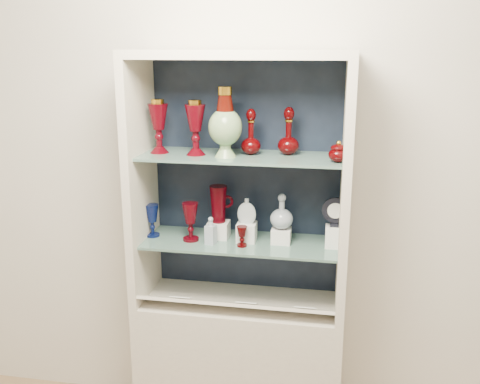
% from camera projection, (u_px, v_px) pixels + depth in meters
% --- Properties ---
extents(wall_back, '(3.50, 0.02, 2.80)m').
position_uv_depth(wall_back, '(248.00, 161.00, 2.66)').
color(wall_back, white).
rests_on(wall_back, ground).
extents(cabinet_base, '(1.00, 0.40, 0.75)m').
position_uv_depth(cabinet_base, '(240.00, 367.00, 2.72)').
color(cabinet_base, beige).
rests_on(cabinet_base, ground).
extents(cabinet_back_panel, '(0.98, 0.02, 1.15)m').
position_uv_depth(cabinet_back_panel, '(247.00, 177.00, 2.66)').
color(cabinet_back_panel, black).
rests_on(cabinet_back_panel, cabinet_base).
extents(cabinet_side_left, '(0.04, 0.40, 1.15)m').
position_uv_depth(cabinet_side_left, '(141.00, 182.00, 2.56)').
color(cabinet_side_left, beige).
rests_on(cabinet_side_left, cabinet_base).
extents(cabinet_side_right, '(0.04, 0.40, 1.15)m').
position_uv_depth(cabinet_side_right, '(345.00, 192.00, 2.39)').
color(cabinet_side_right, beige).
rests_on(cabinet_side_right, cabinet_base).
extents(cabinet_top_cap, '(1.00, 0.40, 0.04)m').
position_uv_depth(cabinet_top_cap, '(240.00, 54.00, 2.32)').
color(cabinet_top_cap, beige).
rests_on(cabinet_top_cap, cabinet_side_left).
extents(shelf_lower, '(0.92, 0.34, 0.01)m').
position_uv_depth(shelf_lower, '(241.00, 242.00, 2.57)').
color(shelf_lower, slate).
rests_on(shelf_lower, cabinet_side_left).
extents(shelf_upper, '(0.92, 0.34, 0.01)m').
position_uv_depth(shelf_upper, '(241.00, 157.00, 2.46)').
color(shelf_upper, slate).
rests_on(shelf_upper, cabinet_side_left).
extents(label_ledge, '(0.92, 0.17, 0.09)m').
position_uv_depth(label_ledge, '(236.00, 305.00, 2.51)').
color(label_ledge, beige).
rests_on(label_ledge, cabinet_base).
extents(label_card_0, '(0.10, 0.06, 0.03)m').
position_uv_depth(label_card_0, '(181.00, 297.00, 2.55)').
color(label_card_0, white).
rests_on(label_card_0, label_ledge).
extents(label_card_1, '(0.10, 0.06, 0.03)m').
position_uv_depth(label_card_1, '(247.00, 303.00, 2.50)').
color(label_card_1, white).
rests_on(label_card_1, label_ledge).
extents(label_card_2, '(0.10, 0.06, 0.03)m').
position_uv_depth(label_card_2, '(305.00, 307.00, 2.45)').
color(label_card_2, white).
rests_on(label_card_2, label_ledge).
extents(pedestal_lamp_left, '(0.12, 0.12, 0.25)m').
position_uv_depth(pedestal_lamp_left, '(159.00, 126.00, 2.48)').
color(pedestal_lamp_left, '#49040B').
rests_on(pedestal_lamp_left, shelf_upper).
extents(pedestal_lamp_right, '(0.12, 0.12, 0.25)m').
position_uv_depth(pedestal_lamp_right, '(195.00, 128.00, 2.43)').
color(pedestal_lamp_right, '#49040B').
rests_on(pedestal_lamp_right, shelf_upper).
extents(enamel_urn, '(0.18, 0.18, 0.31)m').
position_uv_depth(enamel_urn, '(225.00, 122.00, 2.38)').
color(enamel_urn, '#084D25').
rests_on(enamel_urn, shelf_upper).
extents(ruby_decanter_a, '(0.11, 0.11, 0.24)m').
position_uv_depth(ruby_decanter_a, '(251.00, 129.00, 2.44)').
color(ruby_decanter_a, '#3F0102').
rests_on(ruby_decanter_a, shelf_upper).
extents(ruby_decanter_b, '(0.11, 0.11, 0.23)m').
position_uv_depth(ruby_decanter_b, '(289.00, 130.00, 2.44)').
color(ruby_decanter_b, '#3F0102').
rests_on(ruby_decanter_b, shelf_upper).
extents(lidded_bowl, '(0.11, 0.11, 0.10)m').
position_uv_depth(lidded_bowl, '(338.00, 151.00, 2.30)').
color(lidded_bowl, '#3F0102').
rests_on(lidded_bowl, shelf_upper).
extents(cobalt_goblet, '(0.07, 0.07, 0.16)m').
position_uv_depth(cobalt_goblet, '(152.00, 220.00, 2.62)').
color(cobalt_goblet, '#0A1445').
rests_on(cobalt_goblet, shelf_lower).
extents(ruby_goblet_tall, '(0.08, 0.08, 0.19)m').
position_uv_depth(ruby_goblet_tall, '(191.00, 222.00, 2.55)').
color(ruby_goblet_tall, '#49040B').
rests_on(ruby_goblet_tall, shelf_lower).
extents(ruby_goblet_small, '(0.06, 0.06, 0.10)m').
position_uv_depth(ruby_goblet_small, '(242.00, 236.00, 2.49)').
color(ruby_goblet_small, '#3F0102').
rests_on(ruby_goblet_small, shelf_lower).
extents(riser_ruby_pitcher, '(0.10, 0.10, 0.08)m').
position_uv_depth(riser_ruby_pitcher, '(219.00, 230.00, 2.61)').
color(riser_ruby_pitcher, silver).
rests_on(riser_ruby_pitcher, shelf_lower).
extents(ruby_pitcher, '(0.16, 0.13, 0.18)m').
position_uv_depth(ruby_pitcher, '(218.00, 204.00, 2.57)').
color(ruby_pitcher, '#49040B').
rests_on(ruby_pitcher, riser_ruby_pitcher).
extents(clear_square_bottle, '(0.06, 0.06, 0.13)m').
position_uv_depth(clear_square_bottle, '(211.00, 230.00, 2.51)').
color(clear_square_bottle, '#909CA9').
rests_on(clear_square_bottle, shelf_lower).
extents(riser_flat_flask, '(0.09, 0.09, 0.09)m').
position_uv_depth(riser_flat_flask, '(247.00, 232.00, 2.56)').
color(riser_flat_flask, silver).
rests_on(riser_flat_flask, shelf_lower).
extents(flat_flask, '(0.09, 0.04, 0.13)m').
position_uv_depth(flat_flask, '(247.00, 211.00, 2.53)').
color(flat_flask, '#A6B3B9').
rests_on(flat_flask, riser_flat_flask).
extents(riser_clear_round_decanter, '(0.09, 0.09, 0.07)m').
position_uv_depth(riser_clear_round_decanter, '(281.00, 236.00, 2.54)').
color(riser_clear_round_decanter, silver).
rests_on(riser_clear_round_decanter, shelf_lower).
extents(clear_round_decanter, '(0.11, 0.11, 0.16)m').
position_uv_depth(clear_round_decanter, '(282.00, 212.00, 2.51)').
color(clear_round_decanter, '#909CA9').
rests_on(clear_round_decanter, riser_clear_round_decanter).
extents(riser_cameo_medallion, '(0.08, 0.08, 0.10)m').
position_uv_depth(riser_cameo_medallion, '(334.00, 237.00, 2.48)').
color(riser_cameo_medallion, silver).
rests_on(riser_cameo_medallion, shelf_lower).
extents(cameo_medallion, '(0.12, 0.05, 0.14)m').
position_uv_depth(cameo_medallion, '(335.00, 212.00, 2.45)').
color(cameo_medallion, black).
rests_on(cameo_medallion, riser_cameo_medallion).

